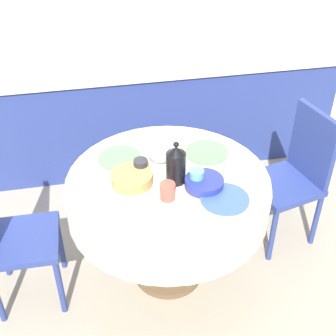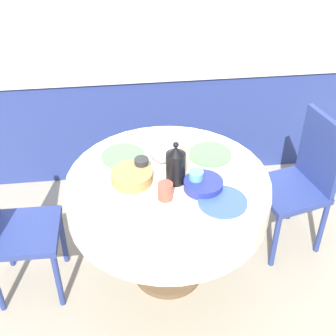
{
  "view_description": "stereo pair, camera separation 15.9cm",
  "coord_description": "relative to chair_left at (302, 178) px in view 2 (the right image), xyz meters",
  "views": [
    {
      "loc": [
        -0.4,
        -2.0,
        2.36
      ],
      "look_at": [
        0.0,
        0.0,
        0.85
      ],
      "focal_mm": 50.0,
      "sensor_mm": 36.0,
      "label": 1
    },
    {
      "loc": [
        -0.24,
        -2.03,
        2.36
      ],
      "look_at": [
        0.0,
        0.0,
        0.85
      ],
      "focal_mm": 50.0,
      "sensor_mm": 36.0,
      "label": 2
    }
  ],
  "objects": [
    {
      "name": "ground_plane",
      "position": [
        -0.89,
        -0.22,
        -0.52
      ],
      "size": [
        12.0,
        12.0,
        0.0
      ],
      "primitive_type": "plane",
      "color": "#9E937F"
    },
    {
      "name": "kitchen_counter",
      "position": [
        -0.89,
        1.15,
        -0.08
      ],
      "size": [
        3.24,
        0.64,
        0.88
      ],
      "color": "navy",
      "rests_on": "ground_plane"
    },
    {
      "name": "dining_table",
      "position": [
        -0.89,
        -0.22,
        0.11
      ],
      "size": [
        1.15,
        1.15,
        0.77
      ],
      "color": "brown",
      "rests_on": "ground_plane"
    },
    {
      "name": "chair_left",
      "position": [
        0.0,
        0.0,
        0.0
      ],
      "size": [
        0.48,
        0.48,
        0.95
      ],
      "rotation": [
        0.0,
        0.0,
        -4.47
      ],
      "color": "navy",
      "rests_on": "ground_plane"
    },
    {
      "name": "chair_right",
      "position": [
        -1.81,
        -0.21,
        0.0
      ],
      "size": [
        0.41,
        0.41,
        0.95
      ],
      "rotation": [
        0.0,
        0.0,
        -1.58
      ],
      "color": "navy",
      "rests_on": "ground_plane"
    },
    {
      "name": "plate_near_left",
      "position": [
        -1.09,
        -0.5,
        0.25
      ],
      "size": [
        0.26,
        0.26,
        0.01
      ],
      "primitive_type": "cylinder",
      "color": "white",
      "rests_on": "dining_table"
    },
    {
      "name": "cup_near_left",
      "position": [
        -0.92,
        -0.38,
        0.29
      ],
      "size": [
        0.08,
        0.08,
        0.1
      ],
      "primitive_type": "cylinder",
      "color": "#CC4C3D",
      "rests_on": "dining_table"
    },
    {
      "name": "plate_near_right",
      "position": [
        -0.63,
        -0.45,
        0.25
      ],
      "size": [
        0.26,
        0.26,
        0.01
      ],
      "primitive_type": "cylinder",
      "color": "#3856AD",
      "rests_on": "dining_table"
    },
    {
      "name": "cup_near_right",
      "position": [
        -0.75,
        -0.29,
        0.29
      ],
      "size": [
        0.08,
        0.08,
        0.1
      ],
      "primitive_type": "cylinder",
      "color": "#5BA39E",
      "rests_on": "dining_table"
    },
    {
      "name": "plate_far_left",
      "position": [
        -1.13,
        0.03,
        0.25
      ],
      "size": [
        0.26,
        0.26,
        0.01
      ],
      "primitive_type": "cylinder",
      "color": "#5BA85B",
      "rests_on": "dining_table"
    },
    {
      "name": "cup_far_left",
      "position": [
        -1.03,
        -0.14,
        0.29
      ],
      "size": [
        0.08,
        0.08,
        0.1
      ],
      "primitive_type": "cylinder",
      "color": "#28282D",
      "rests_on": "dining_table"
    },
    {
      "name": "plate_far_right",
      "position": [
        -0.62,
        -0.01,
        0.25
      ],
      "size": [
        0.26,
        0.26,
        0.01
      ],
      "primitive_type": "cylinder",
      "color": "#5BA85B",
      "rests_on": "dining_table"
    },
    {
      "name": "cup_far_right",
      "position": [
        -0.81,
        -0.08,
        0.29
      ],
      "size": [
        0.08,
        0.08,
        0.1
      ],
      "primitive_type": "cylinder",
      "color": "#DBB766",
      "rests_on": "dining_table"
    },
    {
      "name": "coffee_carafe",
      "position": [
        -0.85,
        -0.24,
        0.35
      ],
      "size": [
        0.11,
        0.11,
        0.26
      ],
      "color": "black",
      "rests_on": "dining_table"
    },
    {
      "name": "teapot",
      "position": [
        -0.9,
        -0.05,
        0.33
      ],
      "size": [
        0.22,
        0.16,
        0.21
      ],
      "color": "white",
      "rests_on": "dining_table"
    },
    {
      "name": "bread_basket",
      "position": [
        -1.09,
        -0.21,
        0.27
      ],
      "size": [
        0.23,
        0.23,
        0.06
      ],
      "primitive_type": "cylinder",
      "color": "#AD844C",
      "rests_on": "dining_table"
    },
    {
      "name": "fruit_bowl",
      "position": [
        -0.71,
        -0.32,
        0.27
      ],
      "size": [
        0.21,
        0.21,
        0.05
      ],
      "primitive_type": "cylinder",
      "color": "navy",
      "rests_on": "dining_table"
    }
  ]
}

